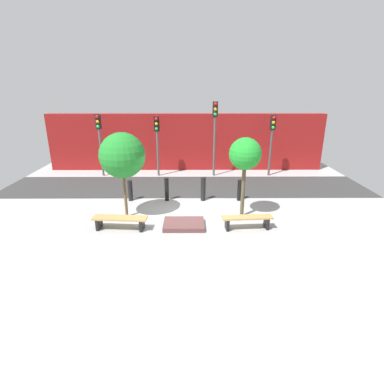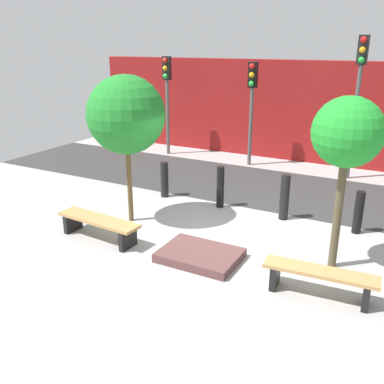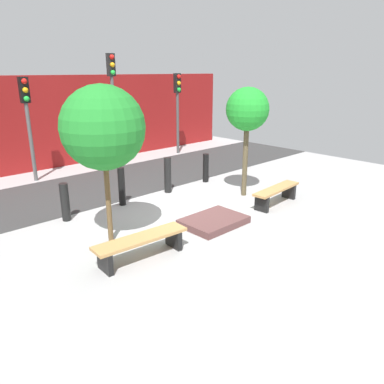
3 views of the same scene
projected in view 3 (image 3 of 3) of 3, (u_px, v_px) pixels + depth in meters
ground_plane at (187, 214)px, 9.48m from camera, size 18.00×18.00×0.00m
road_strip at (110, 183)px, 12.00m from camera, size 18.00×3.41×0.01m
building_facade at (57, 122)px, 13.86m from camera, size 16.20×0.50×3.30m
bench_left at (141, 243)px, 7.13m from camera, size 1.92×0.59×0.46m
bench_right at (276, 193)px, 10.05m from camera, size 1.79×0.51×0.47m
planter_bed at (214, 221)px, 8.81m from camera, size 1.45×1.06×0.16m
tree_behind_left_bench at (103, 128)px, 7.26m from camera, size 1.67×1.67×3.24m
tree_behind_right_bench at (247, 110)px, 10.16m from camera, size 1.18×1.18×3.05m
bollard_far_left at (65, 202)px, 8.94m from camera, size 0.21×0.21×0.93m
bollard_left at (122, 187)px, 9.97m from camera, size 0.18×0.18×1.03m
bollard_center at (168, 175)px, 11.01m from camera, size 0.21×0.21×1.05m
bollard_right at (206, 168)px, 12.07m from camera, size 0.19×0.19×0.92m
traffic_light_mid_west at (27, 110)px, 11.65m from camera, size 0.28×0.27×3.28m
traffic_light_mid_east at (113, 90)px, 13.54m from camera, size 0.28×0.27×4.04m
traffic_light_east at (178, 99)px, 15.72m from camera, size 0.28×0.27×3.34m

